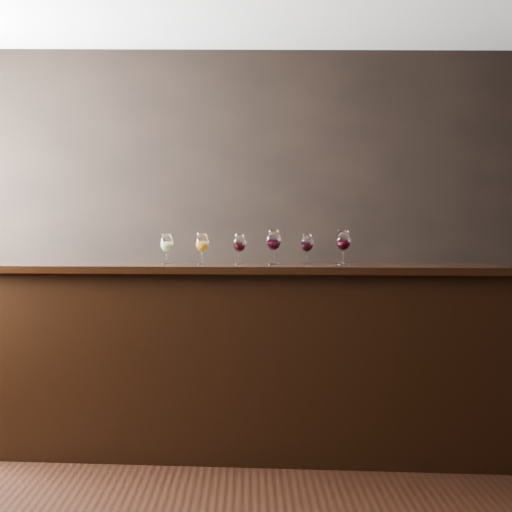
{
  "coord_description": "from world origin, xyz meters",
  "views": [
    {
      "loc": [
        0.38,
        -3.31,
        1.39
      ],
      "look_at": [
        0.43,
        1.18,
        1.24
      ],
      "focal_mm": 50.0,
      "sensor_mm": 36.0,
      "label": 1
    }
  ],
  "objects_px": {
    "glass_white": "(167,243)",
    "glass_red_b": "(274,241)",
    "glass_amber": "(202,243)",
    "back_bar_shelf": "(274,354)",
    "bar_counter": "(242,360)",
    "glass_red_a": "(240,244)",
    "glass_red_c": "(307,244)",
    "glass_red_d": "(343,241)"
  },
  "relations": [
    {
      "from": "glass_white",
      "to": "glass_red_b",
      "type": "xyz_separation_m",
      "value": [
        0.68,
        -0.04,
        0.02
      ]
    },
    {
      "from": "glass_white",
      "to": "glass_amber",
      "type": "xyz_separation_m",
      "value": [
        0.23,
        -0.04,
        0.0
      ]
    },
    {
      "from": "back_bar_shelf",
      "to": "glass_white",
      "type": "distance_m",
      "value": 1.38
    },
    {
      "from": "bar_counter",
      "to": "glass_amber",
      "type": "xyz_separation_m",
      "value": [
        -0.25,
        -0.02,
        0.75
      ]
    },
    {
      "from": "glass_red_a",
      "to": "glass_red_c",
      "type": "bearing_deg",
      "value": 3.07
    },
    {
      "from": "glass_red_b",
      "to": "glass_red_a",
      "type": "bearing_deg",
      "value": 170.88
    },
    {
      "from": "glass_white",
      "to": "glass_red_d",
      "type": "distance_m",
      "value": 1.12
    },
    {
      "from": "back_bar_shelf",
      "to": "glass_red_a",
      "type": "relative_size",
      "value": 13.68
    },
    {
      "from": "back_bar_shelf",
      "to": "glass_red_a",
      "type": "xyz_separation_m",
      "value": [
        -0.25,
        -0.83,
        0.85
      ]
    },
    {
      "from": "back_bar_shelf",
      "to": "glass_white",
      "type": "bearing_deg",
      "value": -130.96
    },
    {
      "from": "glass_white",
      "to": "glass_red_a",
      "type": "bearing_deg",
      "value": -0.92
    },
    {
      "from": "glass_white",
      "to": "glass_red_d",
      "type": "xyz_separation_m",
      "value": [
        1.12,
        -0.06,
        0.02
      ]
    },
    {
      "from": "glass_red_b",
      "to": "back_bar_shelf",
      "type": "bearing_deg",
      "value": 87.66
    },
    {
      "from": "glass_red_a",
      "to": "glass_red_d",
      "type": "distance_m",
      "value": 0.66
    },
    {
      "from": "glass_white",
      "to": "glass_red_a",
      "type": "xyz_separation_m",
      "value": [
        0.46,
        -0.01,
        -0.0
      ]
    },
    {
      "from": "glass_red_b",
      "to": "glass_red_d",
      "type": "xyz_separation_m",
      "value": [
        0.44,
        -0.02,
        -0.0
      ]
    },
    {
      "from": "back_bar_shelf",
      "to": "glass_red_d",
      "type": "height_order",
      "value": "glass_red_d"
    },
    {
      "from": "glass_red_c",
      "to": "back_bar_shelf",
      "type": "bearing_deg",
      "value": 102.6
    },
    {
      "from": "glass_red_a",
      "to": "glass_amber",
      "type": "bearing_deg",
      "value": -172.33
    },
    {
      "from": "glass_amber",
      "to": "glass_red_a",
      "type": "relative_size",
      "value": 1.03
    },
    {
      "from": "glass_white",
      "to": "bar_counter",
      "type": "bearing_deg",
      "value": -2.81
    },
    {
      "from": "bar_counter",
      "to": "glass_white",
      "type": "height_order",
      "value": "glass_white"
    },
    {
      "from": "glass_white",
      "to": "glass_red_c",
      "type": "height_order",
      "value": "glass_white"
    },
    {
      "from": "glass_white",
      "to": "glass_red_a",
      "type": "distance_m",
      "value": 0.46
    },
    {
      "from": "glass_red_a",
      "to": "glass_red_d",
      "type": "relative_size",
      "value": 0.89
    },
    {
      "from": "glass_red_b",
      "to": "glass_red_d",
      "type": "relative_size",
      "value": 1.01
    },
    {
      "from": "bar_counter",
      "to": "back_bar_shelf",
      "type": "height_order",
      "value": "bar_counter"
    },
    {
      "from": "bar_counter",
      "to": "glass_amber",
      "type": "height_order",
      "value": "glass_amber"
    },
    {
      "from": "back_bar_shelf",
      "to": "glass_red_a",
      "type": "distance_m",
      "value": 1.21
    },
    {
      "from": "glass_red_c",
      "to": "glass_red_d",
      "type": "xyz_separation_m",
      "value": [
        0.22,
        -0.07,
        0.02
      ]
    },
    {
      "from": "glass_white",
      "to": "glass_red_b",
      "type": "height_order",
      "value": "glass_red_b"
    },
    {
      "from": "back_bar_shelf",
      "to": "glass_red_c",
      "type": "xyz_separation_m",
      "value": [
        0.18,
        -0.81,
        0.85
      ]
    },
    {
      "from": "back_bar_shelf",
      "to": "glass_amber",
      "type": "distance_m",
      "value": 1.3
    },
    {
      "from": "glass_red_a",
      "to": "glass_red_c",
      "type": "height_order",
      "value": "same"
    },
    {
      "from": "glass_red_a",
      "to": "glass_red_b",
      "type": "bearing_deg",
      "value": -9.12
    },
    {
      "from": "glass_amber",
      "to": "glass_white",
      "type": "bearing_deg",
      "value": 170.17
    },
    {
      "from": "glass_red_b",
      "to": "glass_red_d",
      "type": "bearing_deg",
      "value": -2.01
    },
    {
      "from": "back_bar_shelf",
      "to": "glass_amber",
      "type": "bearing_deg",
      "value": -119.47
    },
    {
      "from": "back_bar_shelf",
      "to": "glass_red_d",
      "type": "relative_size",
      "value": 12.11
    },
    {
      "from": "glass_red_b",
      "to": "glass_white",
      "type": "bearing_deg",
      "value": 176.46
    },
    {
      "from": "glass_red_a",
      "to": "glass_red_c",
      "type": "relative_size",
      "value": 1.0
    },
    {
      "from": "glass_amber",
      "to": "glass_red_d",
      "type": "relative_size",
      "value": 0.91
    }
  ]
}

